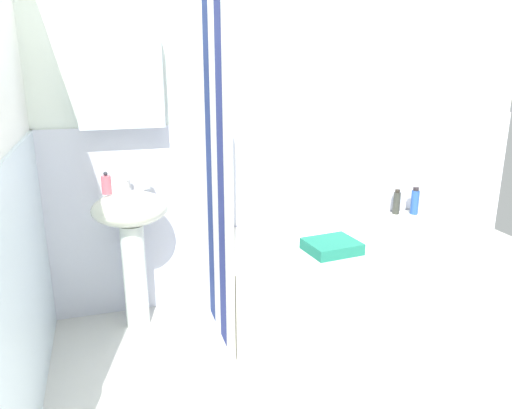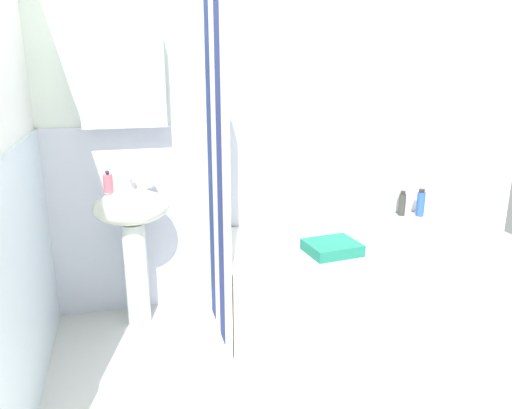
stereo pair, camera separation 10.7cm
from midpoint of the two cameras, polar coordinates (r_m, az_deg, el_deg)
ground_plane at (r=2.66m, az=13.87°, el=-21.30°), size 4.80×5.60×0.04m
wall_back_tiled at (r=3.28m, az=3.72°, el=8.59°), size 3.60×0.18×2.40m
sink at (r=3.00m, az=-13.03°, el=-2.68°), size 0.44×0.34×0.85m
faucet at (r=3.00m, az=-13.44°, el=3.04°), size 0.03×0.12×0.12m
soap_dispenser at (r=2.93m, az=-15.71°, el=2.41°), size 0.05×0.05×0.13m
toothbrush_cup at (r=3.00m, az=-11.52°, el=2.91°), size 0.07×0.07×0.10m
bathtub at (r=3.26m, az=11.02°, el=-7.98°), size 1.61×0.75×0.51m
shower_curtain at (r=2.77m, az=-3.60°, el=4.21°), size 0.01×0.75×2.00m
lotion_bottle at (r=3.71m, az=19.26°, el=0.14°), size 0.06×0.06×0.20m
shampoo_bottle at (r=3.68m, az=17.31°, el=0.05°), size 0.05×0.05×0.18m
towel_folded at (r=2.90m, az=9.82°, el=-4.91°), size 0.32×0.28×0.07m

